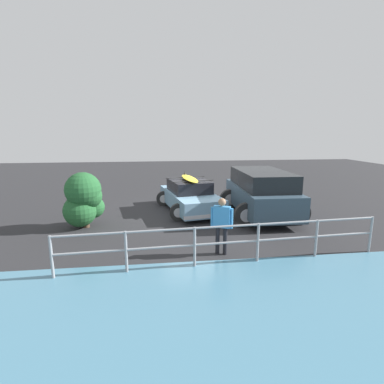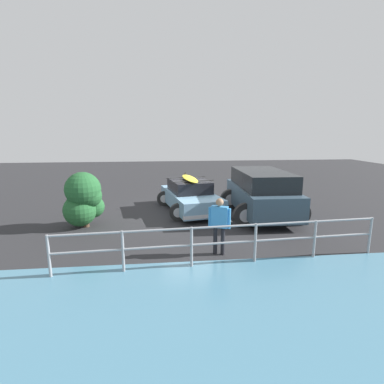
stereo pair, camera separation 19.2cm
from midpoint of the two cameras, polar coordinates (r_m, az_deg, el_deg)
ground_plane at (r=12.89m, az=-0.47°, el=-3.73°), size 44.00×44.00×0.02m
parking_stripe at (r=13.18m, az=5.17°, el=-3.38°), size 0.12×3.62×0.00m
sedan_car at (r=12.85m, az=-0.81°, el=-0.83°), size 2.88×4.30×1.60m
suv_car at (r=12.27m, az=12.63°, el=-0.12°), size 2.89×4.48×1.85m
person_bystander at (r=8.27m, az=5.02°, el=-5.52°), size 0.58×0.35×1.60m
railing_fence at (r=7.78m, az=5.97°, el=-8.75°), size 8.50×0.59×1.04m
bush_near_left at (r=11.23m, az=-20.33°, el=-1.34°), size 1.38×1.34×1.99m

